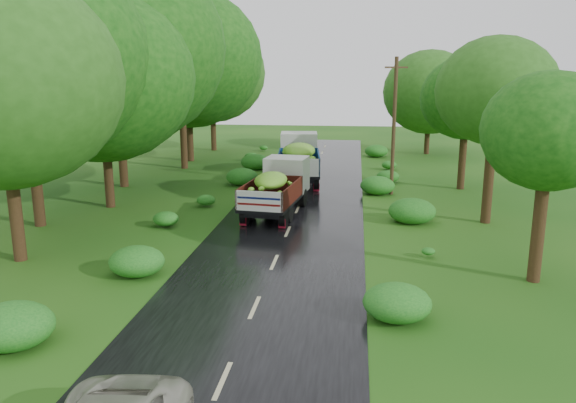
# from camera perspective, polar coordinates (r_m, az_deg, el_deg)

# --- Properties ---
(ground) EXTENTS (120.00, 120.00, 0.00)m
(ground) POSITION_cam_1_polar(r_m,az_deg,el_deg) (13.24, -6.65, -17.67)
(ground) COLOR #14470F
(ground) RESTS_ON ground
(road) EXTENTS (6.50, 80.00, 0.02)m
(road) POSITION_cam_1_polar(r_m,az_deg,el_deg) (17.62, -2.83, -9.40)
(road) COLOR black
(road) RESTS_ON ground
(road_lines) EXTENTS (0.12, 69.60, 0.00)m
(road_lines) POSITION_cam_1_polar(r_m,az_deg,el_deg) (18.53, -2.30, -8.20)
(road_lines) COLOR #BFB78C
(road_lines) RESTS_ON road
(truck_near) EXTENTS (2.76, 6.12, 2.48)m
(truck_near) POSITION_cam_1_polar(r_m,az_deg,el_deg) (27.01, -1.03, 1.71)
(truck_near) COLOR black
(truck_near) RESTS_ON ground
(truck_far) EXTENTS (3.02, 6.96, 2.84)m
(truck_far) POSITION_cam_1_polar(r_m,az_deg,el_deg) (34.82, 1.10, 4.63)
(truck_far) COLOR black
(truck_far) RESTS_ON ground
(utility_pole) EXTENTS (1.25, 0.58, 7.50)m
(utility_pole) POSITION_cam_1_polar(r_m,az_deg,el_deg) (31.43, 10.71, 7.63)
(utility_pole) COLOR #382616
(utility_pole) RESTS_ON ground
(trees_left) EXTENTS (6.18, 33.48, 10.33)m
(trees_left) POSITION_cam_1_polar(r_m,az_deg,el_deg) (34.70, -15.28, 13.31)
(trees_left) COLOR black
(trees_left) RESTS_ON ground
(trees_right) EXTENTS (3.88, 32.58, 7.38)m
(trees_right) POSITION_cam_1_polar(r_m,az_deg,el_deg) (35.11, 16.96, 10.06)
(trees_right) COLOR black
(trees_right) RESTS_ON ground
(shrubs) EXTENTS (11.90, 44.00, 0.70)m
(shrubs) POSITION_cam_1_polar(r_m,az_deg,el_deg) (25.99, 0.51, -1.13)
(shrubs) COLOR #165F1A
(shrubs) RESTS_ON ground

